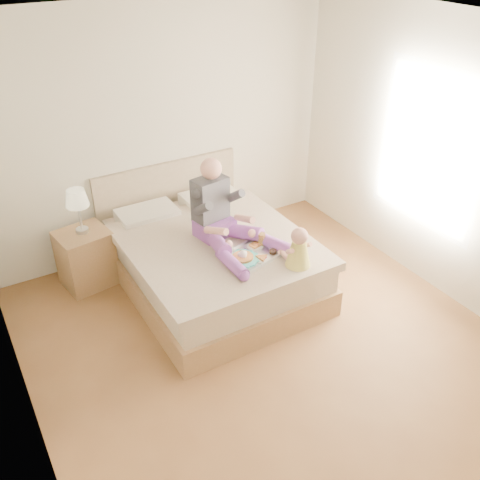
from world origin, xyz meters
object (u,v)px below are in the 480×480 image
nightstand (86,258)px  tray (251,253)px  baby (298,250)px  bed (209,257)px  adult (222,218)px

nightstand → tray: 1.78m
nightstand → baby: (1.54, -1.56, 0.46)m
bed → baby: size_ratio=5.68×
bed → adult: 0.57m
bed → baby: (0.44, -0.91, 0.45)m
bed → adult: adult is taller
tray → nightstand: bearing=121.7°
adult → tray: adult is taller
baby → adult: bearing=114.7°
nightstand → adult: (1.16, -0.83, 0.55)m
bed → adult: bearing=-70.3°
bed → tray: bed is taller
baby → tray: bearing=129.5°
adult → tray: (0.08, -0.40, -0.21)m
tray → baby: bearing=-61.6°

